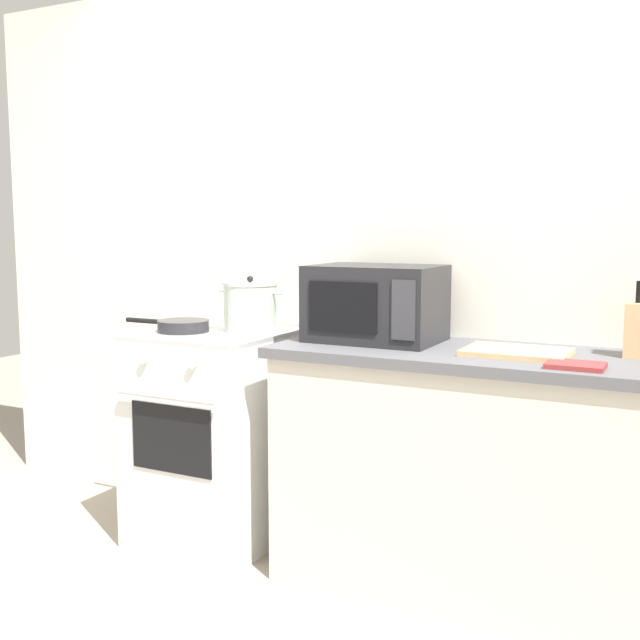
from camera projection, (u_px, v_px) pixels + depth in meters
ground_plane at (201, 614)px, 2.70m from camera, size 10.00×10.00×0.00m
back_wall at (386, 255)px, 3.26m from camera, size 4.40×0.10×2.50m
lower_cabinet_right at (499, 481)px, 2.78m from camera, size 1.64×0.56×0.88m
countertop_right at (503, 358)px, 2.73m from camera, size 1.70×0.60×0.04m
stove at (215, 435)px, 3.33m from camera, size 0.60×0.64×0.92m
stock_pot at (250, 307)px, 3.27m from camera, size 0.32×0.24×0.24m
frying_pan at (182, 326)px, 3.27m from camera, size 0.42×0.22×0.05m
microwave at (376, 303)px, 2.99m from camera, size 0.50×0.37×0.30m
cutting_board at (517, 352)px, 2.68m from camera, size 0.36×0.26×0.02m
oven_mitt at (576, 365)px, 2.44m from camera, size 0.18×0.14×0.02m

